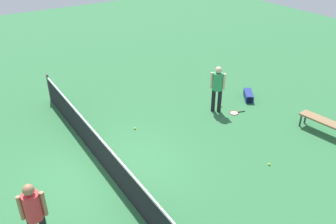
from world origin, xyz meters
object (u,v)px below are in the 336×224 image
(player_far_side, at_px, (34,212))
(courtside_bench, at_px, (323,122))
(tennis_ball_by_net, at_px, (135,128))
(tennis_ball_midcourt, at_px, (269,164))
(player_near_side, at_px, (218,86))
(tennis_racket_near_player, at_px, (235,113))
(equipment_bag, at_px, (248,96))
(tennis_ball_near_player, at_px, (221,106))

(player_far_side, relative_size, courtside_bench, 1.10)
(player_far_side, xyz_separation_m, courtside_bench, (-0.35, -8.82, -0.59))
(tennis_ball_by_net, xyz_separation_m, tennis_ball_midcourt, (-3.74, -2.26, 0.00))
(tennis_ball_by_net, relative_size, tennis_ball_midcourt, 1.00)
(player_near_side, bearing_deg, tennis_ball_by_net, 80.93)
(tennis_racket_near_player, distance_m, courtside_bench, 2.90)
(tennis_ball_midcourt, relative_size, equipment_bag, 0.08)
(tennis_ball_midcourt, relative_size, courtside_bench, 0.04)
(player_near_side, xyz_separation_m, tennis_racket_near_player, (-0.49, -0.47, -1.00))
(player_near_side, bearing_deg, player_far_side, 110.80)
(player_near_side, distance_m, equipment_bag, 1.86)
(courtside_bench, bearing_deg, equipment_bag, 5.21)
(tennis_racket_near_player, xyz_separation_m, tennis_ball_midcourt, (-2.77, 1.23, 0.02))
(player_far_side, relative_size, equipment_bag, 2.10)
(player_far_side, bearing_deg, tennis_ball_near_player, -69.20)
(tennis_racket_near_player, height_order, equipment_bag, equipment_bag)
(tennis_racket_near_player, height_order, courtside_bench, courtside_bench)
(player_far_side, xyz_separation_m, tennis_ball_by_net, (3.11, -3.88, -0.98))
(courtside_bench, relative_size, equipment_bag, 1.90)
(tennis_ball_near_player, xyz_separation_m, tennis_ball_midcourt, (-3.41, 1.15, 0.00))
(player_far_side, xyz_separation_m, tennis_ball_near_player, (2.77, -7.29, -0.98))
(player_near_side, xyz_separation_m, tennis_ball_by_net, (0.48, 3.02, -0.98))
(player_far_side, height_order, tennis_ball_midcourt, player_far_side)
(tennis_racket_near_player, distance_m, tennis_ball_midcourt, 3.03)
(tennis_ball_by_net, bearing_deg, tennis_ball_midcourt, -148.85)
(player_near_side, distance_m, tennis_ball_midcourt, 3.49)
(player_far_side, distance_m, tennis_ball_near_player, 7.86)
(tennis_racket_near_player, bearing_deg, player_near_side, 44.17)
(tennis_ball_midcourt, bearing_deg, tennis_ball_near_player, -18.59)
(tennis_ball_midcourt, bearing_deg, tennis_ball_by_net, 31.15)
(courtside_bench, xyz_separation_m, equipment_bag, (3.02, 0.28, -0.28))
(tennis_ball_midcourt, bearing_deg, player_near_side, -13.12)
(tennis_ball_by_net, height_order, tennis_ball_midcourt, same)
(equipment_bag, bearing_deg, tennis_ball_by_net, 84.64)
(tennis_ball_midcourt, distance_m, courtside_bench, 2.72)
(tennis_ball_midcourt, bearing_deg, tennis_racket_near_player, -24.00)
(player_far_side, relative_size, tennis_ball_midcourt, 25.76)
(tennis_racket_near_player, bearing_deg, equipment_bag, -65.48)
(player_near_side, height_order, tennis_racket_near_player, player_near_side)
(player_near_side, relative_size, courtside_bench, 1.10)
(tennis_racket_near_player, relative_size, tennis_ball_near_player, 9.20)
(tennis_ball_by_net, distance_m, equipment_bag, 4.69)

